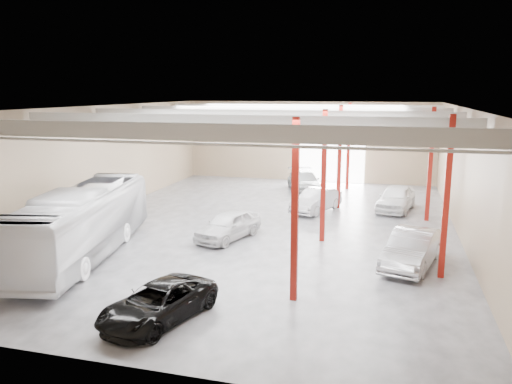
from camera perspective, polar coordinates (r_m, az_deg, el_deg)
The scene contains 8 objects.
depot_shell at distance 29.30m, azimuth 1.31°, elevation 5.73°, with size 22.12×32.12×7.06m.
coach_bus at distance 25.52m, azimuth -19.20°, elevation -3.31°, with size 2.82×12.05×3.36m, color silver.
black_sedan at distance 18.16m, azimuth -11.10°, elevation -12.31°, with size 2.18×4.72×1.31m, color black.
car_row_a at distance 27.14m, azimuth -3.20°, elevation -3.80°, with size 1.81×4.50×1.53m, color silver.
car_row_b at distance 33.43m, azimuth 6.89°, elevation -0.96°, with size 1.60×4.60×1.52m, color #BABABF.
car_row_c at distance 40.08m, azimuth 5.53°, elevation 1.23°, with size 2.27×5.60×1.62m, color gray.
car_right_near at distance 24.00m, azimuth 17.38°, elevation -6.20°, with size 1.78×5.10×1.68m, color #B8B8BD.
car_right_far at distance 34.82m, azimuth 15.70°, elevation -0.67°, with size 1.99×4.94×1.68m, color white.
Camera 1 is at (7.15, -27.82, 7.92)m, focal length 35.00 mm.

